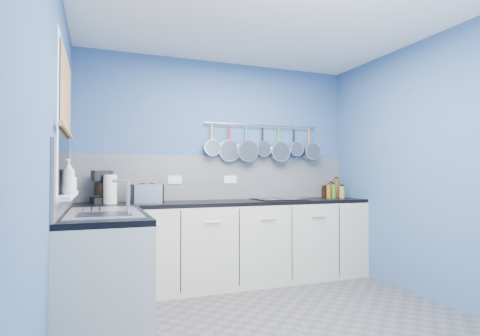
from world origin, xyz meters
TOP-DOWN VIEW (x-y plane):
  - floor at (0.00, 0.00)m, footprint 3.20×3.00m
  - ceiling at (0.00, 0.00)m, footprint 3.20×3.00m
  - wall_back at (0.00, 1.51)m, footprint 3.20×0.02m
  - wall_front at (0.00, -1.51)m, footprint 3.20×0.02m
  - wall_left at (-1.61, 0.00)m, footprint 0.02×3.00m
  - wall_right at (1.61, 0.00)m, footprint 0.02×3.00m
  - backsplash_back at (0.00, 1.49)m, footprint 3.20×0.02m
  - backsplash_left at (-1.59, 0.60)m, footprint 0.02×1.80m
  - cabinet_run_back at (0.00, 1.20)m, footprint 3.20×0.60m
  - worktop_back at (0.00, 1.20)m, footprint 3.20×0.60m
  - cabinet_run_left at (-1.30, 0.30)m, footprint 0.60×1.20m
  - worktop_left at (-1.30, 0.30)m, footprint 0.60×1.20m
  - window_frame at (-1.58, 0.30)m, footprint 0.01×1.00m
  - window_glass at (-1.57, 0.30)m, footprint 0.01×0.90m
  - bamboo_blind at (-1.56, 0.30)m, footprint 0.01×0.90m
  - window_sill at (-1.55, 0.30)m, footprint 0.10×0.98m
  - sink_unit at (-1.30, 0.30)m, footprint 0.50×0.95m
  - mixer_tap at (-1.14, 0.12)m, footprint 0.12×0.08m
  - socket_left at (-0.55, 1.48)m, footprint 0.15×0.01m
  - socket_right at (0.10, 1.48)m, footprint 0.15×0.01m
  - pot_rail at (0.50, 1.45)m, footprint 1.45×0.02m
  - soap_bottle_a at (-1.53, 0.06)m, footprint 0.11×0.11m
  - soap_bottle_b at (-1.53, 0.19)m, footprint 0.09×0.09m
  - paper_towel at (-1.23, 1.21)m, footprint 0.15×0.15m
  - coffee_maker at (-1.31, 1.31)m, footprint 0.23×0.24m
  - toaster at (-0.87, 1.24)m, footprint 0.31×0.20m
  - canister at (-0.75, 1.32)m, footprint 0.09×0.09m
  - hob at (0.59, 1.21)m, footprint 0.53×0.47m
  - pan_0 at (-0.13, 1.44)m, footprint 0.19×0.07m
  - pan_1 at (0.08, 1.44)m, footprint 0.25×0.05m
  - pan_2 at (0.29, 1.44)m, footprint 0.26×0.09m
  - pan_3 at (0.50, 1.44)m, footprint 0.19×0.07m
  - pan_4 at (0.71, 1.44)m, footprint 0.25×0.09m
  - pan_5 at (0.92, 1.44)m, footprint 0.18×0.11m
  - pan_6 at (1.14, 1.44)m, footprint 0.22×0.12m
  - condiment_0 at (1.47, 1.34)m, footprint 0.07×0.07m
  - condiment_1 at (1.36, 1.30)m, footprint 0.06×0.06m
  - condiment_2 at (1.29, 1.33)m, footprint 0.07×0.07m
  - condiment_3 at (1.46, 1.21)m, footprint 0.07×0.07m
  - condiment_4 at (1.35, 1.23)m, footprint 0.05×0.05m
  - condiment_5 at (1.28, 1.22)m, footprint 0.05×0.05m

SIDE VIEW (x-z plane):
  - floor at x=0.00m, z-range -0.02..0.00m
  - cabinet_run_back at x=0.00m, z-range 0.00..0.86m
  - cabinet_run_left at x=-1.30m, z-range 0.00..0.86m
  - worktop_back at x=0.00m, z-range 0.86..0.90m
  - worktop_left at x=-1.30m, z-range 0.86..0.90m
  - sink_unit at x=-1.30m, z-range 0.90..0.91m
  - hob at x=0.59m, z-range 0.90..0.91m
  - canister at x=-0.75m, z-range 0.90..1.03m
  - condiment_2 at x=1.29m, z-range 0.90..1.04m
  - condiment_3 at x=1.46m, z-range 0.90..1.05m
  - condiment_5 at x=1.28m, z-range 0.90..1.06m
  - condiment_4 at x=1.35m, z-range 0.90..1.07m
  - condiment_1 at x=1.36m, z-range 0.90..1.08m
  - toaster at x=-0.87m, z-range 0.90..1.09m
  - condiment_0 at x=1.47m, z-range 0.90..1.14m
  - mixer_tap at x=-1.14m, z-range 0.90..1.16m
  - window_sill at x=-1.55m, z-range 1.02..1.05m
  - paper_towel at x=-1.23m, z-range 0.90..1.18m
  - coffee_maker at x=-1.31m, z-range 0.90..1.23m
  - socket_left at x=-0.55m, z-range 1.09..1.18m
  - socket_right at x=0.10m, z-range 1.09..1.18m
  - soap_bottle_b at x=-1.53m, z-range 1.05..1.22m
  - backsplash_back at x=0.00m, z-range 0.90..1.40m
  - backsplash_left at x=-1.59m, z-range 0.90..1.40m
  - soap_bottle_a at x=-1.53m, z-range 1.05..1.29m
  - wall_back at x=0.00m, z-range 0.00..2.50m
  - wall_front at x=0.00m, z-range 0.00..2.50m
  - wall_left at x=-1.61m, z-range 0.00..2.50m
  - wall_right at x=1.61m, z-range 0.00..2.50m
  - window_glass at x=-1.57m, z-range 1.05..2.05m
  - window_frame at x=-1.58m, z-range 1.00..2.10m
  - pan_2 at x=0.29m, z-range 1.33..1.78m
  - pan_1 at x=0.08m, z-range 1.34..1.78m
  - pan_4 at x=0.71m, z-range 1.34..1.78m
  - pan_6 at x=1.14m, z-range 1.37..1.78m
  - pan_0 at x=-0.13m, z-range 1.40..1.78m
  - pan_3 at x=0.50m, z-range 1.40..1.78m
  - pan_5 at x=0.92m, z-range 1.41..1.78m
  - bamboo_blind at x=-1.56m, z-range 1.50..2.05m
  - pot_rail at x=0.50m, z-range 1.77..1.79m
  - ceiling at x=0.00m, z-range 2.50..2.52m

